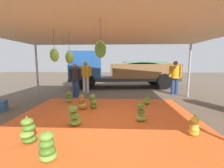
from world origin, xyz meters
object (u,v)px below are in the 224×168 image
object	(u,v)px
worker_0	(175,75)
banana_bunch_4	(93,102)
banana_bunch_2	(141,113)
banana_bunch_8	(82,103)
cargo_truck_main	(119,70)
worker_2	(75,78)
banana_bunch_3	(47,147)
banana_bunch_7	(28,132)
banana_bunch_1	(69,97)
banana_bunch_5	(74,116)
banana_bunch_6	(194,127)
banana_bunch_0	(147,101)
worker_1	(86,74)

from	to	relation	value
worker_0	banana_bunch_4	bearing A→B (deg)	-144.20
banana_bunch_2	worker_0	world-z (taller)	worker_0
banana_bunch_4	banana_bunch_8	xyz separation A→B (m)	(-0.38, -0.13, 0.00)
banana_bunch_2	cargo_truck_main	world-z (taller)	cargo_truck_main
worker_2	banana_bunch_3	bearing A→B (deg)	-79.74
banana_bunch_2	banana_bunch_7	xyz separation A→B (m)	(-2.53, -1.39, 0.01)
banana_bunch_2	banana_bunch_4	bearing A→B (deg)	143.96
banana_bunch_1	banana_bunch_5	world-z (taller)	banana_bunch_5
banana_bunch_5	cargo_truck_main	size ratio (longest dim) A/B	0.08
banana_bunch_6	banana_bunch_7	xyz separation A→B (m)	(-3.62, -0.48, 0.03)
banana_bunch_3	banana_bunch_8	world-z (taller)	banana_bunch_8
cargo_truck_main	banana_bunch_2	bearing A→B (deg)	-84.07
banana_bunch_4	banana_bunch_0	bearing A→B (deg)	17.14
banana_bunch_8	banana_bunch_6	bearing A→B (deg)	-32.23
banana_bunch_1	worker_2	world-z (taller)	worker_2
banana_bunch_3	worker_0	distance (m)	7.28
banana_bunch_8	worker_0	xyz separation A→B (m)	(4.27, 2.94, 0.78)
banana_bunch_2	cargo_truck_main	size ratio (longest dim) A/B	0.08
banana_bunch_1	banana_bunch_6	world-z (taller)	banana_bunch_1
banana_bunch_0	banana_bunch_5	world-z (taller)	banana_bunch_5
banana_bunch_0	banana_bunch_6	world-z (taller)	banana_bunch_6
banana_bunch_5	worker_2	bearing A→B (deg)	104.88
banana_bunch_5	worker_1	bearing A→B (deg)	98.32
banana_bunch_1	worker_0	size ratio (longest dim) A/B	0.29
banana_bunch_6	banana_bunch_7	distance (m)	3.65
banana_bunch_0	banana_bunch_3	distance (m)	4.43
banana_bunch_1	cargo_truck_main	size ratio (longest dim) A/B	0.07
banana_bunch_2	worker_2	world-z (taller)	worker_2
banana_bunch_1	worker_1	size ratio (longest dim) A/B	0.29
banana_bunch_3	banana_bunch_8	distance (m)	2.98
banana_bunch_7	worker_2	xyz separation A→B (m)	(-0.24, 4.46, 0.70)
banana_bunch_2	banana_bunch_8	bearing A→B (deg)	152.51
banana_bunch_1	banana_bunch_4	world-z (taller)	banana_bunch_4
banana_bunch_6	worker_1	bearing A→B (deg)	124.57
worker_2	banana_bunch_8	bearing A→B (deg)	-68.65
banana_bunch_0	worker_2	size ratio (longest dim) A/B	0.25
banana_bunch_0	banana_bunch_3	bearing A→B (deg)	-122.04
banana_bunch_6	banana_bunch_7	bearing A→B (deg)	-172.39
banana_bunch_6	banana_bunch_0	bearing A→B (deg)	102.46
banana_bunch_2	banana_bunch_3	size ratio (longest dim) A/B	1.02
worker_0	cargo_truck_main	bearing A→B (deg)	141.38
banana_bunch_3	banana_bunch_5	distance (m)	1.54
banana_bunch_5	banana_bunch_7	size ratio (longest dim) A/B	0.99
banana_bunch_8	worker_0	size ratio (longest dim) A/B	0.33
banana_bunch_6	worker_1	xyz separation A→B (m)	(-3.63, 5.27, 0.79)
banana_bunch_3	banana_bunch_5	size ratio (longest dim) A/B	0.96
banana_bunch_5	banana_bunch_8	size ratio (longest dim) A/B	0.99
cargo_truck_main	worker_0	xyz separation A→B (m)	(2.96, -2.37, -0.15)
banana_bunch_3	cargo_truck_main	distance (m)	8.43
banana_bunch_3	worker_1	world-z (taller)	worker_1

